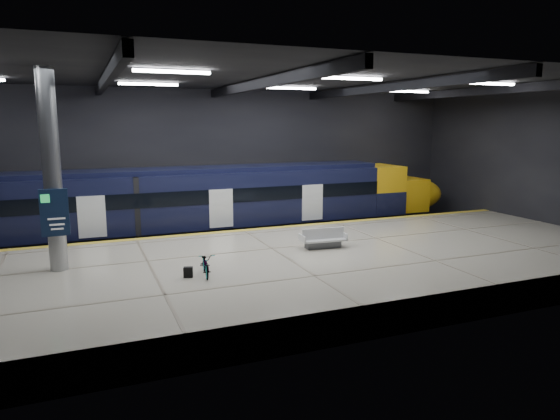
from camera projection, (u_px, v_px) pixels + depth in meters
ground at (264, 268)px, 21.53m from camera, size 30.00×30.00×0.00m
room_shell at (263, 134)px, 20.54m from camera, size 30.10×16.10×8.05m
platform at (286, 271)px, 19.15m from camera, size 30.00×11.00×1.10m
safety_strip at (244, 230)px, 23.85m from camera, size 30.00×0.40×0.01m
rails at (228, 239)px, 26.53m from camera, size 30.00×1.52×0.16m
train at (191, 204)px, 25.47m from camera, size 29.40×2.84×3.79m
bench at (323, 241)px, 20.46m from camera, size 1.94×0.94×0.83m
bicycle at (206, 264)px, 16.75m from camera, size 0.73×1.58×0.80m
pannier_bag at (188, 272)px, 16.57m from camera, size 0.34×0.27×0.35m
info_column at (52, 174)px, 16.86m from camera, size 0.90×0.78×6.90m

